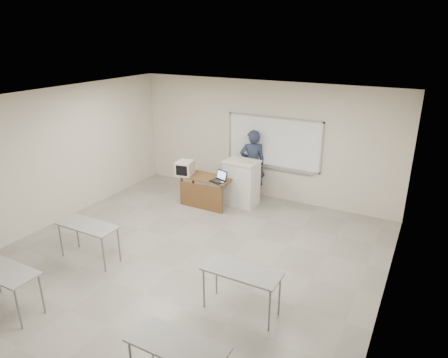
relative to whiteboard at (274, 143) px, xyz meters
The scene contains 10 objects.
floor 4.25m from the whiteboard, 94.32° to the right, with size 7.00×8.00×0.01m, color gray.
whiteboard is the anchor object (origin of this frame).
student_desks 5.39m from the whiteboard, 93.23° to the right, with size 4.40×2.20×0.73m.
instructor_desk 2.06m from the whiteboard, 133.27° to the right, with size 1.26×0.63×0.75m.
podium 1.29m from the whiteboard, 123.07° to the right, with size 0.81×0.59×1.15m.
crt_monitor 2.31m from the whiteboard, 143.26° to the right, with size 0.39×0.43×0.37m.
laptop 1.72m from the whiteboard, 122.29° to the right, with size 0.33×0.31×0.25m.
mouse 1.73m from the whiteboard, 116.20° to the right, with size 0.10×0.07×0.04m, color #9A9CA2.
keyboard 1.01m from the whiteboard, 111.51° to the right, with size 0.41×0.14×0.02m, color beige.
presenter 0.78m from the whiteboard, 161.80° to the right, with size 0.66×0.43×1.80m, color black.
Camera 1 is at (3.81, -5.15, 4.11)m, focal length 32.00 mm.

